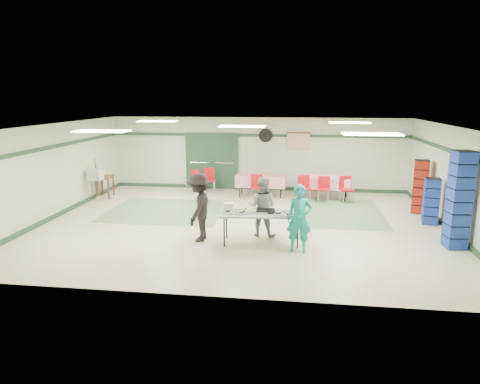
# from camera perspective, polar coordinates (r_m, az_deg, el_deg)

# --- Properties ---
(floor) EXTENTS (11.00, 11.00, 0.00)m
(floor) POSITION_cam_1_polar(r_m,az_deg,el_deg) (11.95, 0.33, -4.18)
(floor) COLOR #BDB598
(floor) RESTS_ON ground
(ceiling) EXTENTS (11.00, 11.00, 0.00)m
(ceiling) POSITION_cam_1_polar(r_m,az_deg,el_deg) (11.46, 0.34, 8.85)
(ceiling) COLOR white
(ceiling) RESTS_ON wall_back
(wall_back) EXTENTS (11.00, 0.00, 11.00)m
(wall_back) POSITION_cam_1_polar(r_m,az_deg,el_deg) (16.05, 2.35, 5.09)
(wall_back) COLOR beige
(wall_back) RESTS_ON floor
(wall_front) EXTENTS (11.00, 0.00, 11.00)m
(wall_front) POSITION_cam_1_polar(r_m,az_deg,el_deg) (7.31, -4.09, -4.17)
(wall_front) COLOR beige
(wall_front) RESTS_ON floor
(wall_left) EXTENTS (0.00, 9.00, 9.00)m
(wall_left) POSITION_cam_1_polar(r_m,az_deg,el_deg) (13.46, -23.61, 2.57)
(wall_left) COLOR beige
(wall_left) RESTS_ON floor
(wall_right) EXTENTS (0.00, 9.00, 9.00)m
(wall_right) POSITION_cam_1_polar(r_m,az_deg,el_deg) (12.24, 26.82, 1.35)
(wall_right) COLOR beige
(wall_right) RESTS_ON floor
(trim_back) EXTENTS (11.00, 0.06, 0.10)m
(trim_back) POSITION_cam_1_polar(r_m,az_deg,el_deg) (15.94, 2.36, 7.57)
(trim_back) COLOR #203A26
(trim_back) RESTS_ON wall_back
(baseboard_back) EXTENTS (11.00, 0.06, 0.12)m
(baseboard_back) POSITION_cam_1_polar(r_m,az_deg,el_deg) (16.24, 2.30, 0.56)
(baseboard_back) COLOR #203A26
(baseboard_back) RESTS_ON floor
(trim_left) EXTENTS (0.06, 9.00, 0.10)m
(trim_left) POSITION_cam_1_polar(r_m,az_deg,el_deg) (13.35, -23.76, 5.53)
(trim_left) COLOR #203A26
(trim_left) RESTS_ON wall_back
(baseboard_left) EXTENTS (0.06, 9.00, 0.12)m
(baseboard_left) POSITION_cam_1_polar(r_m,az_deg,el_deg) (13.71, -23.03, -2.74)
(baseboard_left) COLOR #203A26
(baseboard_left) RESTS_ON floor
(trim_right) EXTENTS (0.06, 9.00, 0.10)m
(trim_right) POSITION_cam_1_polar(r_m,az_deg,el_deg) (12.13, 27.01, 4.60)
(trim_right) COLOR #203A26
(trim_right) RESTS_ON wall_back
(baseboard_right) EXTENTS (0.06, 9.00, 0.12)m
(baseboard_right) POSITION_cam_1_polar(r_m,az_deg,el_deg) (12.52, 26.10, -4.44)
(baseboard_right) COLOR #203A26
(baseboard_right) RESTS_ON floor
(green_patch_a) EXTENTS (3.50, 3.00, 0.01)m
(green_patch_a) POSITION_cam_1_polar(r_m,az_deg,el_deg) (13.41, -9.80, -2.48)
(green_patch_a) COLOR gray
(green_patch_a) RESTS_ON floor
(green_patch_b) EXTENTS (2.50, 3.50, 0.01)m
(green_patch_b) POSITION_cam_1_polar(r_m,az_deg,el_deg) (13.38, 13.15, -2.67)
(green_patch_b) COLOR gray
(green_patch_b) RESTS_ON floor
(double_door_left) EXTENTS (0.90, 0.06, 2.10)m
(double_door_left) POSITION_cam_1_polar(r_m,az_deg,el_deg) (16.38, -5.39, 4.14)
(double_door_left) COLOR #939693
(double_door_left) RESTS_ON floor
(double_door_right) EXTENTS (0.90, 0.06, 2.10)m
(double_door_right) POSITION_cam_1_polar(r_m,az_deg,el_deg) (16.19, -2.10, 4.09)
(double_door_right) COLOR #939693
(double_door_right) RESTS_ON floor
(door_frame) EXTENTS (2.00, 0.03, 2.15)m
(door_frame) POSITION_cam_1_polar(r_m,az_deg,el_deg) (16.26, -3.78, 4.10)
(door_frame) COLOR #203A26
(door_frame) RESTS_ON floor
(wall_fan) EXTENTS (0.50, 0.10, 0.50)m
(wall_fan) POSITION_cam_1_polar(r_m,az_deg,el_deg) (15.89, 3.44, 7.54)
(wall_fan) COLOR black
(wall_fan) RESTS_ON wall_back
(scroll_banner) EXTENTS (0.80, 0.02, 0.60)m
(scroll_banner) POSITION_cam_1_polar(r_m,az_deg,el_deg) (15.87, 7.79, 6.72)
(scroll_banner) COLOR tan
(scroll_banner) RESTS_ON wall_back
(serving_table) EXTENTS (2.03, 0.95, 0.76)m
(serving_table) POSITION_cam_1_polar(r_m,az_deg,el_deg) (10.17, 2.82, -3.00)
(serving_table) COLOR #9F9F9A
(serving_table) RESTS_ON floor
(sheet_tray_right) EXTENTS (0.61, 0.48, 0.02)m
(sheet_tray_right) POSITION_cam_1_polar(r_m,az_deg,el_deg) (10.03, 6.09, -2.97)
(sheet_tray_right) COLOR silver
(sheet_tray_right) RESTS_ON serving_table
(sheet_tray_mid) EXTENTS (0.61, 0.48, 0.02)m
(sheet_tray_mid) POSITION_cam_1_polar(r_m,az_deg,el_deg) (10.24, 2.13, -2.58)
(sheet_tray_mid) COLOR silver
(sheet_tray_mid) RESTS_ON serving_table
(sheet_tray_left) EXTENTS (0.56, 0.45, 0.02)m
(sheet_tray_left) POSITION_cam_1_polar(r_m,az_deg,el_deg) (10.15, -0.58, -2.71)
(sheet_tray_left) COLOR silver
(sheet_tray_left) RESTS_ON serving_table
(baking_pan) EXTENTS (0.46, 0.31, 0.08)m
(baking_pan) POSITION_cam_1_polar(r_m,az_deg,el_deg) (10.17, 3.43, -2.53)
(baking_pan) COLOR black
(baking_pan) RESTS_ON serving_table
(foam_box_stack) EXTENTS (0.24, 0.22, 0.21)m
(foam_box_stack) POSITION_cam_1_polar(r_m,az_deg,el_deg) (10.24, -1.53, -2.04)
(foam_box_stack) COLOR white
(foam_box_stack) RESTS_ON serving_table
(volunteer_teal) EXTENTS (0.59, 0.40, 1.55)m
(volunteer_teal) POSITION_cam_1_polar(r_m,az_deg,el_deg) (9.68, 7.92, -3.56)
(volunteer_teal) COLOR #148B83
(volunteer_teal) RESTS_ON floor
(volunteer_grey) EXTENTS (0.85, 0.72, 1.52)m
(volunteer_grey) POSITION_cam_1_polar(r_m,az_deg,el_deg) (10.72, 2.96, -1.97)
(volunteer_grey) COLOR gray
(volunteer_grey) RESTS_ON floor
(volunteer_dark) EXTENTS (0.67, 1.11, 1.67)m
(volunteer_dark) POSITION_cam_1_polar(r_m,az_deg,el_deg) (10.38, -5.46, -2.05)
(volunteer_dark) COLOR black
(volunteer_dark) RESTS_ON floor
(dining_table_a) EXTENTS (1.89, 1.07, 0.77)m
(dining_table_a) POSITION_cam_1_polar(r_m,az_deg,el_deg) (15.06, 11.16, 1.35)
(dining_table_a) COLOR red
(dining_table_a) RESTS_ON floor
(dining_table_b) EXTENTS (1.72, 0.77, 0.77)m
(dining_table_b) POSITION_cam_1_polar(r_m,az_deg,el_deg) (15.08, 2.79, 1.59)
(dining_table_b) COLOR red
(dining_table_b) RESTS_ON floor
(chair_a) EXTENTS (0.43, 0.43, 0.86)m
(chair_a) POSITION_cam_1_polar(r_m,az_deg,el_deg) (14.52, 11.10, 0.74)
(chair_a) COLOR #B20E17
(chair_a) RESTS_ON floor
(chair_b) EXTENTS (0.49, 0.49, 0.86)m
(chair_b) POSITION_cam_1_polar(r_m,az_deg,el_deg) (14.49, 8.57, 0.82)
(chair_b) COLOR #B20E17
(chair_b) RESTS_ON floor
(chair_c) EXTENTS (0.50, 0.50, 0.88)m
(chair_c) POSITION_cam_1_polar(r_m,az_deg,el_deg) (14.58, 13.96, 0.71)
(chair_c) COLOR #B20E17
(chair_c) RESTS_ON floor
(chair_d) EXTENTS (0.44, 0.44, 0.86)m
(chair_d) POSITION_cam_1_polar(r_m,az_deg,el_deg) (14.54, 2.24, 1.00)
(chair_d) COLOR #B20E17
(chair_d) RESTS_ON floor
(chair_loose_a) EXTENTS (0.51, 0.51, 0.88)m
(chair_loose_a) POSITION_cam_1_polar(r_m,az_deg,el_deg) (15.83, -4.10, 1.98)
(chair_loose_a) COLOR #B20E17
(chair_loose_a) RESTS_ON floor
(chair_loose_b) EXTENTS (0.50, 0.51, 0.82)m
(chair_loose_b) POSITION_cam_1_polar(r_m,az_deg,el_deg) (15.75, -6.16, 1.75)
(chair_loose_b) COLOR #B20E17
(chair_loose_b) RESTS_ON floor
(crate_stack_blue_a) EXTENTS (0.45, 0.45, 1.29)m
(crate_stack_blue_a) POSITION_cam_1_polar(r_m,az_deg,el_deg) (12.87, 24.11, -1.11)
(crate_stack_blue_a) COLOR navy
(crate_stack_blue_a) RESTS_ON floor
(crate_stack_red) EXTENTS (0.50, 0.50, 1.62)m
(crate_stack_red) POSITION_cam_1_polar(r_m,az_deg,el_deg) (13.91, 22.88, 0.66)
(crate_stack_red) COLOR #A51F10
(crate_stack_red) RESTS_ON floor
(crate_stack_blue_b) EXTENTS (0.48, 0.48, 2.28)m
(crate_stack_blue_b) POSITION_cam_1_polar(r_m,az_deg,el_deg) (10.95, 27.18, -0.99)
(crate_stack_blue_b) COLOR navy
(crate_stack_blue_b) RESTS_ON floor
(printer_table) EXTENTS (0.61, 0.84, 0.74)m
(printer_table) POSITION_cam_1_polar(r_m,az_deg,el_deg) (15.60, -17.59, 1.57)
(printer_table) COLOR brown
(printer_table) RESTS_ON floor
(office_printer) EXTENTS (0.45, 0.40, 0.35)m
(office_printer) POSITION_cam_1_polar(r_m,az_deg,el_deg) (14.94, -18.76, 2.19)
(office_printer) COLOR #ABACA7
(office_printer) RESTS_ON printer_table
(broom) EXTENTS (0.08, 0.23, 1.39)m
(broom) POSITION_cam_1_polar(r_m,az_deg,el_deg) (15.27, -18.48, 1.69)
(broom) COLOR brown
(broom) RESTS_ON floor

